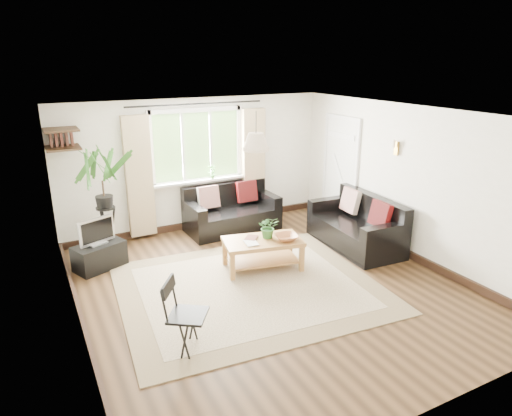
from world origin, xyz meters
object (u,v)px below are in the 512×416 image
coffee_table (263,254)px  sofa_right (355,223)px  tv_stand (100,256)px  sofa_back (232,210)px  palm_stand (105,203)px  folding_chair (188,316)px

coffee_table → sofa_right: bearing=1.9°
tv_stand → sofa_back: bearing=-9.9°
sofa_right → coffee_table: bearing=-84.8°
sofa_back → coffee_table: sofa_back is taller
sofa_right → palm_stand: bearing=-109.0°
sofa_back → tv_stand: (-2.48, -0.55, -0.20)m
tv_stand → palm_stand: size_ratio=0.41×
sofa_back → sofa_right: bearing=-48.7°
sofa_right → tv_stand: bearing=-102.1°
sofa_back → coffee_table: (-0.28, -1.71, -0.16)m
sofa_right → coffee_table: 1.82m
palm_stand → sofa_back: bearing=2.7°
tv_stand → folding_chair: 2.65m
sofa_back → tv_stand: bearing=-168.9°
coffee_table → tv_stand: size_ratio=1.58×
palm_stand → sofa_right: bearing=-22.3°
tv_stand → folding_chair: (0.51, -2.59, 0.22)m
folding_chair → sofa_back: bearing=2.3°
sofa_right → palm_stand: palm_stand is taller
coffee_table → tv_stand: coffee_table is taller
coffee_table → palm_stand: 2.62m
sofa_back → coffee_table: bearing=-100.8°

